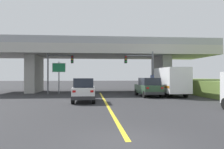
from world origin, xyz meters
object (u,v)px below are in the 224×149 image
(suv_lead, at_px, (84,90))
(traffic_signal_nearside, at_px, (143,66))
(suv_crossing, at_px, (149,87))
(box_truck, at_px, (169,81))
(highway_sign, at_px, (59,70))
(traffic_signal_farside, at_px, (57,66))

(suv_lead, relative_size, traffic_signal_nearside, 0.91)
(suv_crossing, xyz_separation_m, box_truck, (2.54, 0.69, 0.62))
(suv_lead, height_order, highway_sign, highway_sign)
(suv_lead, bearing_deg, suv_crossing, 33.16)
(box_truck, height_order, traffic_signal_nearside, traffic_signal_nearside)
(highway_sign, bearing_deg, box_truck, -18.58)
(traffic_signal_nearside, bearing_deg, traffic_signal_farside, 175.75)
(suv_lead, height_order, traffic_signal_farside, traffic_signal_farside)
(suv_crossing, height_order, box_truck, box_truck)
(suv_crossing, relative_size, traffic_signal_nearside, 0.89)
(box_truck, height_order, highway_sign, highway_sign)
(suv_lead, xyz_separation_m, traffic_signal_nearside, (7.02, 8.09, 2.44))
(suv_crossing, bearing_deg, suv_lead, -149.47)
(traffic_signal_nearside, xyz_separation_m, highway_sign, (-10.39, 1.33, -0.53))
(suv_crossing, distance_m, highway_sign, 11.50)
(traffic_signal_farside, height_order, highway_sign, traffic_signal_farside)
(box_truck, height_order, traffic_signal_farside, traffic_signal_farside)
(suv_crossing, height_order, highway_sign, highway_sign)
(suv_lead, distance_m, traffic_signal_farside, 9.87)
(box_truck, relative_size, traffic_signal_nearside, 1.43)
(highway_sign, bearing_deg, traffic_signal_farside, -107.24)
(suv_crossing, distance_m, box_truck, 2.71)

